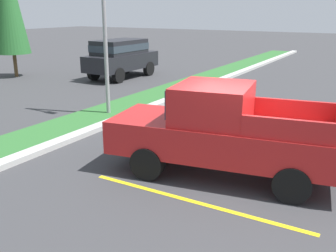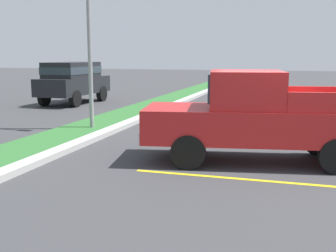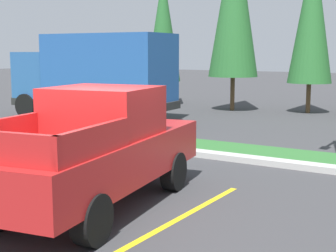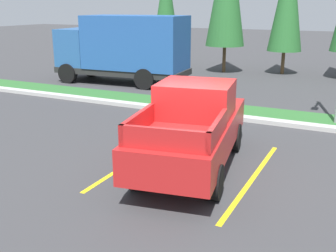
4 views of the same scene
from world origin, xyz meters
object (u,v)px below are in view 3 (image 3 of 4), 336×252
at_px(cypress_tree_leftmost, 163,27).
at_px(cypress_tree_center, 312,13).
at_px(pickup_truck_main, 97,149).
at_px(cargo_truck_distant, 96,73).

height_order(cypress_tree_leftmost, cypress_tree_center, cypress_tree_center).
xyz_separation_m(pickup_truck_main, cargo_truck_distant, (-7.60, 9.00, 0.81)).
distance_m(pickup_truck_main, cypress_tree_leftmost, 17.52).
bearing_deg(cypress_tree_leftmost, cypress_tree_center, 3.28).
distance_m(pickup_truck_main, cypress_tree_center, 15.95).
xyz_separation_m(pickup_truck_main, cypress_tree_leftmost, (-8.29, 15.15, 2.93)).
bearing_deg(cargo_truck_distant, cypress_tree_leftmost, 96.40).
bearing_deg(cypress_tree_leftmost, cargo_truck_distant, -83.60).
height_order(cargo_truck_distant, cypress_tree_center, cypress_tree_center).
height_order(pickup_truck_main, cypress_tree_center, cypress_tree_center).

